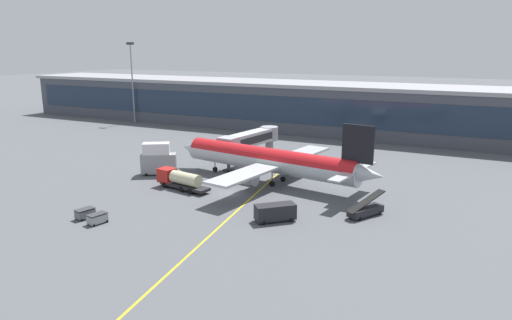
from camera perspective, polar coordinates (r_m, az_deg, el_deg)
name	(u,v)px	position (r m, az deg, el deg)	size (l,w,h in m)	color
ground_plane	(229,194)	(79.68, -3.32, -4.15)	(700.00, 700.00, 0.00)	#515459
apron_lead_in_line	(256,194)	(79.52, -0.05, -4.16)	(0.30, 80.00, 0.01)	yellow
terminal_building	(288,105)	(143.14, 4.00, 6.71)	(194.73, 22.33, 14.20)	#424751
main_airliner	(269,160)	(85.05, 1.65, 0.01)	(43.33, 34.39, 12.41)	#B2B7BC
jet_bridge	(252,139)	(99.48, -0.52, 2.58)	(6.03, 18.73, 6.97)	#B2B7BC
fuel_tanker	(180,179)	(82.84, -9.33, -2.36)	(11.07, 4.27, 3.25)	#232326
catering_lift	(158,159)	(92.79, -11.94, 0.10)	(7.08, 5.77, 6.30)	gray
lavatory_truck	(274,212)	(66.98, 2.27, -6.36)	(5.79, 5.66, 2.50)	black
belt_loader	(366,210)	(70.82, 13.30, -5.98)	(4.56, 6.68, 3.49)	black
baggage_cart_0	(85,213)	(72.60, -20.25, -6.16)	(2.13, 2.93, 1.48)	#595B60
baggage_cart_1	(97,218)	(69.97, -18.91, -6.79)	(2.13, 2.93, 1.48)	gray
apron_light_mast_0	(132,77)	(159.05, -14.96, 9.84)	(2.80, 0.50, 25.98)	gray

